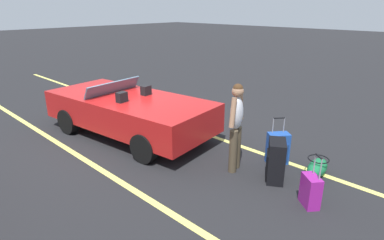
{
  "coord_description": "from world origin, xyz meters",
  "views": [
    {
      "loc": [
        -5.93,
        4.1,
        2.91
      ],
      "look_at": [
        -1.78,
        -0.25,
        0.75
      ],
      "focal_mm": 29.78,
      "sensor_mm": 36.0,
      "label": 1
    }
  ],
  "objects_px": {
    "suitcase_small_carryon": "(311,191)",
    "duffel_bag": "(317,167)",
    "traveler_person": "(236,123)",
    "suitcase_medium_bright": "(278,148)",
    "convertible_car": "(123,110)",
    "suitcase_large_black": "(276,161)"
  },
  "relations": [
    {
      "from": "suitcase_small_carryon",
      "to": "duffel_bag",
      "type": "xyz_separation_m",
      "value": [
        0.3,
        -0.98,
        -0.1
      ]
    },
    {
      "from": "suitcase_small_carryon",
      "to": "traveler_person",
      "type": "bearing_deg",
      "value": -55.08
    },
    {
      "from": "traveler_person",
      "to": "suitcase_medium_bright",
      "type": "bearing_deg",
      "value": -136.86
    },
    {
      "from": "suitcase_medium_bright",
      "to": "traveler_person",
      "type": "relative_size",
      "value": 0.56
    },
    {
      "from": "traveler_person",
      "to": "duffel_bag",
      "type": "bearing_deg",
      "value": -162.17
    },
    {
      "from": "duffel_bag",
      "to": "traveler_person",
      "type": "relative_size",
      "value": 0.4
    },
    {
      "from": "duffel_bag",
      "to": "traveler_person",
      "type": "distance_m",
      "value": 1.68
    },
    {
      "from": "suitcase_large_black",
      "to": "suitcase_medium_bright",
      "type": "height_order",
      "value": "suitcase_medium_bright"
    },
    {
      "from": "suitcase_large_black",
      "to": "duffel_bag",
      "type": "distance_m",
      "value": 0.85
    },
    {
      "from": "duffel_bag",
      "to": "suitcase_medium_bright",
      "type": "bearing_deg",
      "value": 4.8
    },
    {
      "from": "suitcase_large_black",
      "to": "suitcase_medium_bright",
      "type": "bearing_deg",
      "value": -95.22
    },
    {
      "from": "suitcase_large_black",
      "to": "traveler_person",
      "type": "xyz_separation_m",
      "value": [
        0.75,
        0.18,
        0.56
      ]
    },
    {
      "from": "suitcase_medium_bright",
      "to": "traveler_person",
      "type": "bearing_deg",
      "value": -81.38
    },
    {
      "from": "suitcase_small_carryon",
      "to": "duffel_bag",
      "type": "height_order",
      "value": "suitcase_small_carryon"
    },
    {
      "from": "suitcase_large_black",
      "to": "suitcase_medium_bright",
      "type": "relative_size",
      "value": 0.8
    },
    {
      "from": "convertible_car",
      "to": "duffel_bag",
      "type": "bearing_deg",
      "value": -171.12
    },
    {
      "from": "duffel_bag",
      "to": "traveler_person",
      "type": "height_order",
      "value": "traveler_person"
    },
    {
      "from": "suitcase_large_black",
      "to": "traveler_person",
      "type": "distance_m",
      "value": 0.95
    },
    {
      "from": "suitcase_large_black",
      "to": "suitcase_small_carryon",
      "type": "bearing_deg",
      "value": 126.92
    },
    {
      "from": "traveler_person",
      "to": "convertible_car",
      "type": "bearing_deg",
      "value": -10.29
    },
    {
      "from": "duffel_bag",
      "to": "traveler_person",
      "type": "bearing_deg",
      "value": 34.64
    },
    {
      "from": "suitcase_large_black",
      "to": "suitcase_medium_bright",
      "type": "distance_m",
      "value": 0.68
    }
  ]
}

